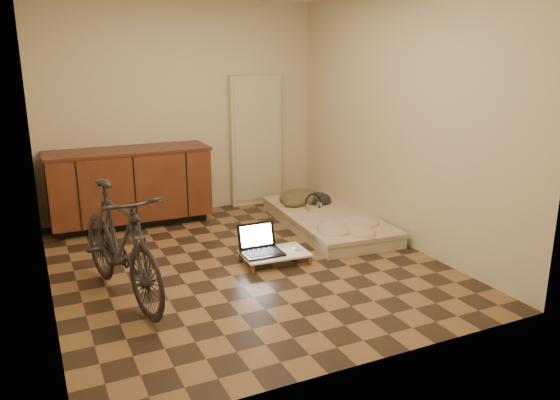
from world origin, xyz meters
name	(u,v)px	position (x,y,z in m)	size (l,w,h in m)	color
room_shell	(242,130)	(0.00, 0.00, 1.30)	(3.50, 4.00, 2.60)	brown
cabinets	(130,186)	(-0.75, 1.70, 0.47)	(1.84, 0.62, 0.91)	black
appliance_panel	(256,141)	(0.95, 1.94, 0.85)	(0.70, 0.10, 1.70)	beige
bicycle	(120,238)	(-1.20, -0.30, 0.53)	(0.48, 1.65, 1.07)	black
futon	(327,220)	(1.30, 0.62, 0.08)	(1.08, 2.02, 0.17)	#B5AF91
clothing_pile	(305,193)	(1.29, 1.18, 0.28)	(0.56, 0.47, 0.23)	#414327
headphones	(313,202)	(1.25, 0.88, 0.25)	(0.25, 0.23, 0.16)	black
lap_desk	(275,254)	(0.27, -0.12, 0.09)	(0.66, 0.45, 0.11)	brown
laptop	(261,247)	(0.15, -0.07, 0.16)	(0.39, 0.35, 0.26)	black
mouse	(295,248)	(0.48, -0.15, 0.12)	(0.05, 0.09, 0.03)	white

